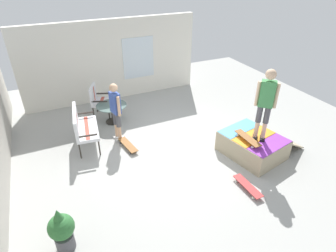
% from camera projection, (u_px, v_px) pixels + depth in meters
% --- Properties ---
extents(ground_plane, '(12.00, 12.00, 0.10)m').
position_uv_depth(ground_plane, '(174.00, 150.00, 7.45)').
color(ground_plane, '#A8A8A3').
extents(house_facade, '(0.23, 6.00, 2.69)m').
position_uv_depth(house_facade, '(112.00, 60.00, 9.51)').
color(house_facade, white).
rests_on(house_facade, ground_plane).
extents(skate_ramp, '(1.77, 2.14, 0.54)m').
position_uv_depth(skate_ramp, '(253.00, 145.00, 7.12)').
color(skate_ramp, tan).
rests_on(skate_ramp, ground_plane).
extents(patio_bench, '(1.31, 0.71, 1.02)m').
position_uv_depth(patio_bench, '(82.00, 125.00, 7.27)').
color(patio_bench, '#2D2823').
rests_on(patio_bench, ground_plane).
extents(patio_chair_near_house, '(0.78, 0.75, 1.02)m').
position_uv_depth(patio_chair_near_house, '(98.00, 98.00, 8.66)').
color(patio_chair_near_house, '#2D2823').
rests_on(patio_chair_near_house, ground_plane).
extents(patio_table, '(0.90, 0.90, 0.57)m').
position_uv_depth(patio_table, '(112.00, 110.00, 8.44)').
color(patio_table, '#2D2823').
rests_on(patio_table, ground_plane).
extents(person_watching, '(0.47, 0.29, 1.63)m').
position_uv_depth(person_watching, '(116.00, 108.00, 7.37)').
color(person_watching, silver).
rests_on(person_watching, ground_plane).
extents(person_skater, '(0.37, 0.37, 1.77)m').
position_uv_depth(person_skater, '(266.00, 100.00, 6.32)').
color(person_skater, black).
rests_on(person_skater, skate_ramp).
extents(skateboard_by_bench, '(0.82, 0.33, 0.10)m').
position_uv_depth(skateboard_by_bench, '(128.00, 145.00, 7.43)').
color(skateboard_by_bench, brown).
rests_on(skateboard_by_bench, ground_plane).
extents(skateboard_spare, '(0.80, 0.21, 0.10)m').
position_uv_depth(skateboard_spare, '(248.00, 186.00, 6.09)').
color(skateboard_spare, '#B23838').
rests_on(skateboard_spare, ground_plane).
extents(skateboard_on_ramp, '(0.80, 0.20, 0.10)m').
position_uv_depth(skateboard_on_ramp, '(248.00, 138.00, 6.72)').
color(skateboard_on_ramp, brown).
rests_on(skateboard_on_ramp, skate_ramp).
extents(potted_plant, '(0.44, 0.44, 0.92)m').
position_uv_depth(potted_plant, '(62.00, 229.00, 4.67)').
color(potted_plant, '#515156').
rests_on(potted_plant, ground_plane).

